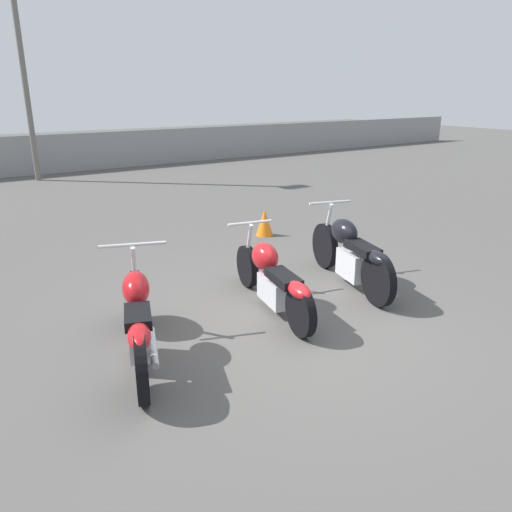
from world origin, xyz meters
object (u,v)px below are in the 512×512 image
light_pole_left (17,22)px  motorcycle_slot_1 (273,278)px  traffic_cone_near (265,223)px  motorcycle_slot_2 (351,253)px  motorcycle_slot_0 (138,319)px

light_pole_left → motorcycle_slot_1: size_ratio=3.40×
light_pole_left → traffic_cone_near: (2.22, -8.66, -4.07)m
light_pole_left → motorcycle_slot_1: (0.41, -11.42, -3.90)m
motorcycle_slot_2 → motorcycle_slot_1: bearing=-162.0°
light_pole_left → motorcycle_slot_0: size_ratio=3.55×
motorcycle_slot_0 → motorcycle_slot_2: size_ratio=0.97×
motorcycle_slot_1 → traffic_cone_near: (1.81, 2.76, -0.17)m
light_pole_left → motorcycle_slot_0: light_pole_left is taller
light_pole_left → motorcycle_slot_1: 12.08m
traffic_cone_near → motorcycle_slot_2: bearing=-99.5°
light_pole_left → traffic_cone_near: 9.82m
motorcycle_slot_2 → traffic_cone_near: bearing=95.9°
motorcycle_slot_2 → traffic_cone_near: motorcycle_slot_2 is taller
traffic_cone_near → motorcycle_slot_1: bearing=-123.3°
motorcycle_slot_2 → traffic_cone_near: 2.74m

